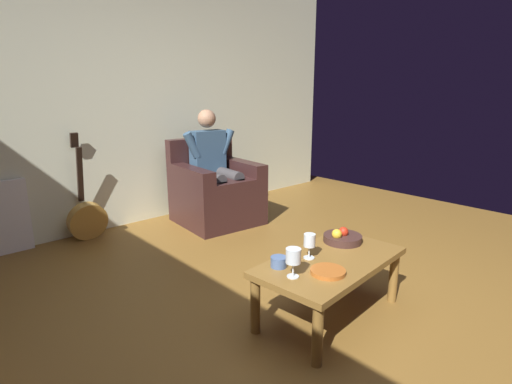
% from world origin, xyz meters
% --- Properties ---
extents(ground_plane, '(6.85, 6.85, 0.00)m').
position_xyz_m(ground_plane, '(0.00, 0.00, 0.00)').
color(ground_plane, brown).
extents(wall_back, '(6.11, 0.06, 2.79)m').
position_xyz_m(wall_back, '(0.00, -2.72, 1.40)').
color(wall_back, beige).
rests_on(wall_back, ground).
extents(armchair, '(0.87, 0.88, 0.91)m').
position_xyz_m(armchair, '(-0.73, -2.11, 0.33)').
color(armchair, '#341C1B').
rests_on(armchair, ground).
extents(person_seated, '(0.64, 0.63, 1.23)m').
position_xyz_m(person_seated, '(-0.73, -2.11, 0.66)').
color(person_seated, '#334F69').
rests_on(person_seated, ground).
extents(coffee_table, '(1.06, 0.63, 0.40)m').
position_xyz_m(coffee_table, '(-0.09, -0.05, 0.34)').
color(coffee_table, brown).
rests_on(coffee_table, ground).
extents(guitar, '(0.37, 0.23, 1.04)m').
position_xyz_m(guitar, '(0.53, -2.51, 0.23)').
color(guitar, '#B48336').
rests_on(guitar, ground).
extents(wine_glass_near, '(0.07, 0.07, 0.16)m').
position_xyz_m(wine_glass_near, '(0.00, -0.15, 0.51)').
color(wine_glass_near, silver).
rests_on(wine_glass_near, coffee_table).
extents(wine_glass_far, '(0.09, 0.09, 0.17)m').
position_xyz_m(wine_glass_far, '(0.27, -0.04, 0.52)').
color(wine_glass_far, silver).
rests_on(wine_glass_far, coffee_table).
extents(fruit_bowl, '(0.27, 0.27, 0.11)m').
position_xyz_m(fruit_bowl, '(-0.39, -0.18, 0.43)').
color(fruit_bowl, '#3D2621').
rests_on(fruit_bowl, coffee_table).
extents(decorative_dish, '(0.21, 0.21, 0.02)m').
position_xyz_m(decorative_dish, '(0.09, 0.06, 0.41)').
color(decorative_dish, '#AC5C23').
rests_on(decorative_dish, coffee_table).
extents(candle_jar, '(0.10, 0.10, 0.06)m').
position_xyz_m(candle_jar, '(0.23, -0.19, 0.43)').
color(candle_jar, '#496392').
rests_on(candle_jar, coffee_table).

